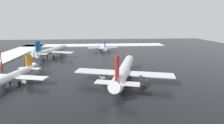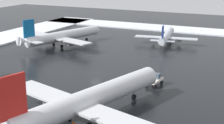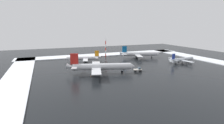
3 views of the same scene
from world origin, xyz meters
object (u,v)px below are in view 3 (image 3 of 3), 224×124
(antenna_mast, at_px, (106,47))
(traffic_cone_mid_line, at_px, (104,69))
(ground_crew_near_tug, at_px, (93,72))
(pushback_tug, at_px, (138,69))
(traffic_cone_near_nose, at_px, (91,76))
(airplane_far_rear, at_px, (83,58))
(airplane_foreground_jet, at_px, (139,54))
(airplane_parked_starboard, at_px, (100,67))
(ground_crew_mid_apron, at_px, (124,69))
(airplane_parked_portside, at_px, (182,59))

(antenna_mast, relative_size, traffic_cone_mid_line, 30.05)
(ground_crew_near_tug, bearing_deg, pushback_tug, 175.86)
(traffic_cone_mid_line, bearing_deg, traffic_cone_near_nose, 47.49)
(airplane_far_rear, height_order, airplane_foreground_jet, airplane_foreground_jet)
(antenna_mast, bearing_deg, traffic_cone_near_nose, 63.19)
(pushback_tug, distance_m, traffic_cone_mid_line, 21.22)
(airplane_parked_starboard, xyz_separation_m, ground_crew_mid_apron, (-15.05, -0.84, -2.84))
(airplane_foreground_jet, xyz_separation_m, ground_crew_mid_apron, (30.77, 34.58, -2.38))
(ground_crew_mid_apron, relative_size, antenna_mast, 0.10)
(airplane_foreground_jet, relative_size, antenna_mast, 2.02)
(ground_crew_mid_apron, height_order, traffic_cone_near_nose, ground_crew_mid_apron)
(airplane_parked_portside, xyz_separation_m, traffic_cone_mid_line, (59.08, -2.80, -2.20))
(pushback_tug, bearing_deg, airplane_parked_portside, 21.52)
(airplane_parked_portside, xyz_separation_m, traffic_cone_near_nose, (71.02, 10.22, -2.20))
(traffic_cone_near_nose, bearing_deg, antenna_mast, -116.81)
(airplane_foreground_jet, relative_size, traffic_cone_near_nose, 60.68)
(airplane_parked_starboard, distance_m, traffic_cone_mid_line, 10.65)
(airplane_parked_starboard, bearing_deg, airplane_far_rear, 108.58)
(traffic_cone_near_nose, height_order, traffic_cone_mid_line, same)
(airplane_parked_portside, height_order, traffic_cone_mid_line, airplane_parked_portside)
(airplane_foreground_jet, relative_size, ground_crew_mid_apron, 19.52)
(traffic_cone_near_nose, bearing_deg, pushback_tug, -179.79)
(airplane_parked_portside, relative_size, ground_crew_mid_apron, 14.75)
(traffic_cone_mid_line, bearing_deg, antenna_mast, -110.78)
(airplane_parked_starboard, height_order, antenna_mast, antenna_mast)
(airplane_far_rear, relative_size, airplane_foreground_jet, 0.82)
(antenna_mast, bearing_deg, ground_crew_near_tug, 63.19)
(antenna_mast, height_order, traffic_cone_near_nose, antenna_mast)
(antenna_mast, bearing_deg, pushback_tug, 90.68)
(ground_crew_near_tug, bearing_deg, airplane_parked_starboard, -179.95)
(airplane_far_rear, relative_size, ground_crew_near_tug, 15.96)
(airplane_foreground_jet, xyz_separation_m, ground_crew_near_tug, (50.02, 34.97, -2.38))
(ground_crew_mid_apron, bearing_deg, traffic_cone_mid_line, 119.00)
(ground_crew_mid_apron, bearing_deg, airplane_far_rear, 92.21)
(airplane_foreground_jet, distance_m, antenna_mast, 29.44)
(airplane_far_rear, bearing_deg, traffic_cone_mid_line, 117.89)
(pushback_tug, relative_size, ground_crew_near_tug, 2.84)
(airplane_parked_portside, height_order, antenna_mast, antenna_mast)
(ground_crew_near_tug, distance_m, antenna_mast, 57.22)
(airplane_parked_starboard, relative_size, antenna_mast, 2.31)
(airplane_foreground_jet, bearing_deg, ground_crew_mid_apron, -114.65)
(ground_crew_mid_apron, bearing_deg, airplane_foreground_jet, 25.57)
(traffic_cone_mid_line, bearing_deg, airplane_parked_starboard, 58.48)
(ground_crew_mid_apron, xyz_separation_m, traffic_cone_mid_line, (9.80, -7.72, -0.70))
(airplane_parked_portside, relative_size, antenna_mast, 1.53)
(airplane_parked_portside, bearing_deg, traffic_cone_mid_line, 168.52)
(airplane_parked_starboard, height_order, airplane_foreground_jet, airplane_parked_starboard)
(airplane_foreground_jet, xyz_separation_m, traffic_cone_mid_line, (40.57, 26.86, -3.07))
(airplane_far_rear, xyz_separation_m, ground_crew_mid_apron, (-16.66, 35.76, -1.74))
(traffic_cone_mid_line, bearing_deg, airplane_far_rear, -76.25)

